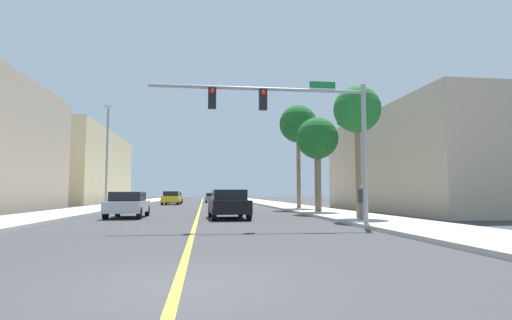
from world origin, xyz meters
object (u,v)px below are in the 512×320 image
car_red (225,201)px  palm_near (357,111)px  traffic_signal_mast (299,118)px  palm_mid (317,140)px  pedestrian (363,202)px  palm_far (298,125)px  car_black (229,204)px  car_blue (175,198)px  car_gray (212,197)px  street_lamp (107,151)px  car_silver (128,204)px  car_yellow (172,198)px

car_red → palm_near: bearing=-60.6°
traffic_signal_mast → palm_mid: (3.71, 10.26, 0.51)m
traffic_signal_mast → pedestrian: (3.41, 1.92, -3.51)m
traffic_signal_mast → palm_far: 17.31m
palm_mid → car_black: bearing=-144.1°
car_red → car_blue: 26.67m
car_gray → palm_near: bearing=-78.7°
street_lamp → palm_near: size_ratio=1.18×
traffic_signal_mast → street_lamp: size_ratio=1.12×
car_silver → car_blue: (0.29, 32.67, -0.03)m
palm_mid → car_blue: size_ratio=1.41×
car_yellow → palm_far: bearing=-50.6°
car_yellow → car_red: bearing=-71.1°
car_red → car_yellow: bearing=103.9°
palm_mid → car_yellow: size_ratio=1.45×
palm_near → car_black: 8.35m
car_gray → palm_mid: bearing=-77.2°
car_yellow → street_lamp: bearing=-100.5°
palm_mid → car_black: 8.77m
car_silver → car_black: 5.77m
palm_far → palm_near: bearing=-89.6°
street_lamp → palm_far: (15.20, 0.73, 2.49)m
car_silver → car_yellow: car_yellow is taller
palm_mid → car_blue: (-11.48, 29.78, -4.24)m
car_black → pedestrian: 7.07m
car_gray → car_black: size_ratio=1.02×
traffic_signal_mast → street_lamp: bearing=125.3°
traffic_signal_mast → car_yellow: bearing=103.4°
car_gray → car_blue: bearing=-159.8°
palm_mid → car_black: palm_mid is taller
palm_far → car_red: bearing=-156.4°
street_lamp → car_black: size_ratio=1.85×
palm_mid → car_gray: palm_mid is taller
street_lamp → car_gray: (8.51, 25.83, -3.86)m
car_yellow → car_blue: bearing=93.5°
car_yellow → car_black: bearing=-76.6°
car_blue → car_red: bearing=-77.9°
palm_mid → traffic_signal_mast: bearing=-109.9°
palm_far → pedestrian: 15.97m
car_gray → car_silver: bearing=-97.6°
palm_far → car_gray: bearing=104.9°
palm_mid → car_gray: (-6.49, 31.50, -4.26)m
traffic_signal_mast → car_yellow: (-7.61, 31.94, -3.65)m
car_yellow → car_gray: car_yellow is taller
palm_near → car_yellow: (-11.62, 28.08, -4.83)m
palm_near → car_gray: (-6.79, 37.91, -4.92)m
car_blue → pedestrian: bearing=-73.4°
palm_near → palm_mid: (-0.29, 6.40, -0.67)m
pedestrian → traffic_signal_mast: bearing=-151.1°
car_yellow → palm_mid: bearing=-60.0°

